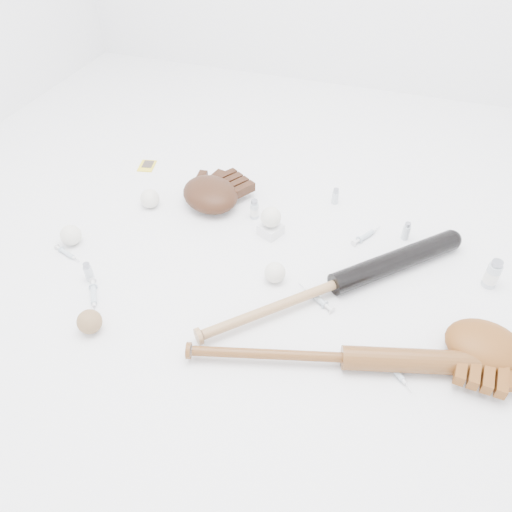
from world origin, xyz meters
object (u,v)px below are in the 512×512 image
(bat_wood, at_px, (346,358))
(pedestal, at_px, (271,230))
(bat_dark, at_px, (336,284))
(glove_dark, at_px, (210,194))

(bat_wood, height_order, pedestal, bat_wood)
(bat_dark, bearing_deg, bat_wood, -118.25)
(bat_dark, distance_m, bat_wood, 0.27)
(pedestal, bearing_deg, glove_dark, 160.72)
(bat_dark, relative_size, glove_dark, 3.57)
(glove_dark, relative_size, pedestal, 3.87)
(glove_dark, bearing_deg, bat_wood, -10.13)
(bat_wood, relative_size, pedestal, 12.85)
(bat_wood, distance_m, pedestal, 0.58)
(glove_dark, distance_m, pedestal, 0.28)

